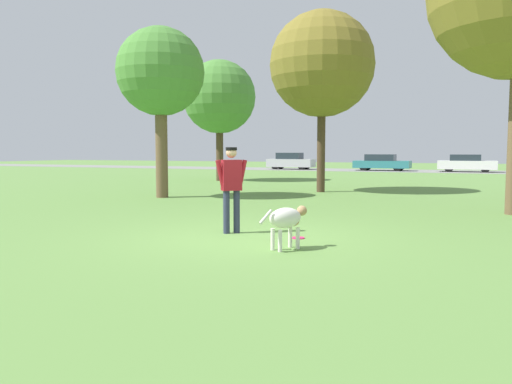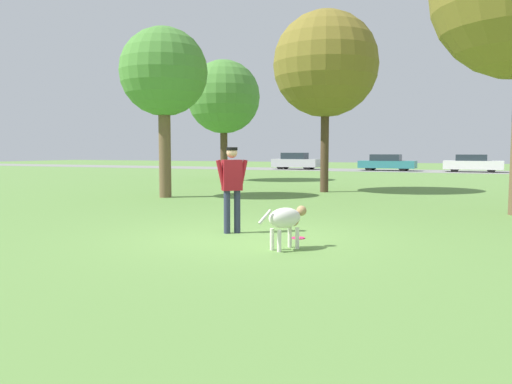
{
  "view_description": "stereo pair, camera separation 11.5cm",
  "coord_description": "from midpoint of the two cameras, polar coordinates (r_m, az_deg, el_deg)",
  "views": [
    {
      "loc": [
        3.75,
        -8.74,
        1.66
      ],
      "look_at": [
        0.33,
        -0.31,
        0.9
      ],
      "focal_mm": 35.0,
      "sensor_mm": 36.0,
      "label": 1
    },
    {
      "loc": [
        3.86,
        -8.69,
        1.66
      ],
      "look_at": [
        0.33,
        -0.31,
        0.9
      ],
      "focal_mm": 35.0,
      "sensor_mm": 36.0,
      "label": 2
    }
  ],
  "objects": [
    {
      "name": "parked_car_silver",
      "position": [
        43.91,
        4.63,
        3.52
      ],
      "size": [
        4.03,
        1.79,
        1.46
      ],
      "rotation": [
        0.0,
        0.0,
        0.0
      ],
      "color": "#B7B7BC",
      "rests_on": "ground_plane"
    },
    {
      "name": "parked_car_white",
      "position": [
        41.6,
        23.59,
        3.01
      ],
      "size": [
        4.26,
        1.88,
        1.35
      ],
      "rotation": [
        0.0,
        0.0,
        -0.03
      ],
      "color": "white",
      "rests_on": "ground_plane"
    },
    {
      "name": "parked_car_teal",
      "position": [
        42.13,
        14.81,
        3.26
      ],
      "size": [
        4.55,
        1.98,
        1.34
      ],
      "rotation": [
        0.0,
        0.0,
        -0.04
      ],
      "color": "teal",
      "rests_on": "ground_plane"
    },
    {
      "name": "ground_plane",
      "position": [
        9.65,
        -0.73,
        -5.12
      ],
      "size": [
        120.0,
        120.0,
        0.0
      ],
      "primitive_type": "plane",
      "color": "#608C42"
    },
    {
      "name": "frisbee",
      "position": [
        9.5,
        5.18,
        -5.25
      ],
      "size": [
        0.25,
        0.25,
        0.02
      ],
      "color": "#E52366",
      "rests_on": "ground_plane"
    },
    {
      "name": "far_road_strip",
      "position": [
        42.17,
        17.67,
        2.31
      ],
      "size": [
        120.0,
        6.0,
        0.01
      ],
      "color": "gray",
      "rests_on": "ground_plane"
    },
    {
      "name": "tree_near_left",
      "position": [
        18.1,
        -10.32,
        13.2
      ],
      "size": [
        3.06,
        3.06,
        5.92
      ],
      "color": "brown",
      "rests_on": "ground_plane"
    },
    {
      "name": "tree_far_left",
      "position": [
        27.61,
        -3.6,
        10.75
      ],
      "size": [
        3.96,
        3.96,
        6.54
      ],
      "color": "#4C3826",
      "rests_on": "ground_plane"
    },
    {
      "name": "dog",
      "position": [
        8.37,
        3.86,
        -3.13
      ],
      "size": [
        0.61,
        0.94,
        0.72
      ],
      "rotation": [
        0.0,
        0.0,
        1.05
      ],
      "color": "silver",
      "rests_on": "ground_plane"
    },
    {
      "name": "person",
      "position": [
        9.96,
        -2.43,
        1.09
      ],
      "size": [
        0.55,
        0.5,
        1.73
      ],
      "rotation": [
        0.0,
        0.0,
        0.71
      ],
      "color": "#2D334C",
      "rests_on": "ground_plane"
    },
    {
      "name": "tree_mid_center",
      "position": [
        20.35,
        8.12,
        14.23
      ],
      "size": [
        4.13,
        4.13,
        7.1
      ],
      "color": "#4C3826",
      "rests_on": "ground_plane"
    }
  ]
}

